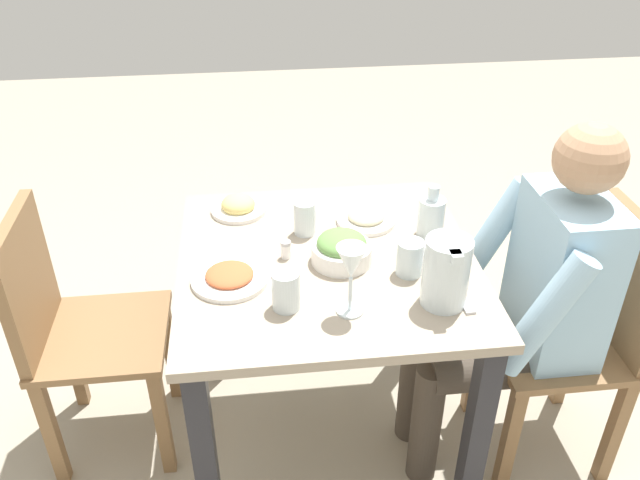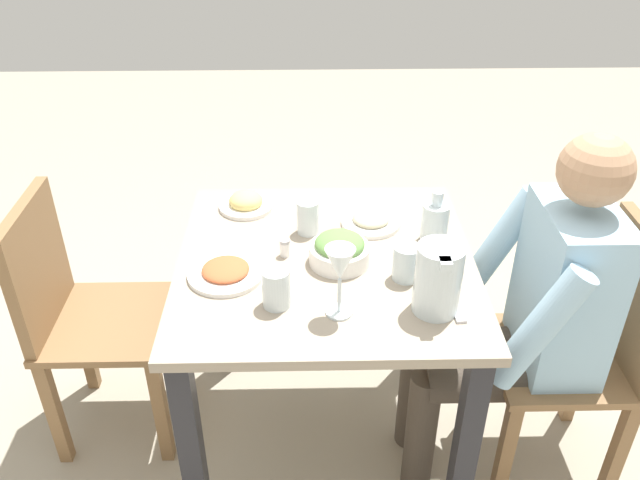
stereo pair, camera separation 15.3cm
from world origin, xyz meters
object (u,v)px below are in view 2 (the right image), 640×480
Objects in this scene: diner_near at (529,307)px; water_pitcher at (438,279)px; water_glass_by_pitcher at (308,217)px; water_glass_near_left at (406,262)px; water_glass_center at (276,288)px; salt_shaker at (285,247)px; chair_near at (589,345)px; chair_far at (80,310)px; plate_beans at (371,220)px; plate_fries at (246,203)px; salad_bowl at (340,250)px; wine_glass at (340,268)px; dining_table at (326,296)px; plate_rice_curry at (226,272)px; oil_carafe at (435,224)px.

diner_near is 0.39m from water_pitcher.
water_glass_near_left is at bearing -132.47° from water_glass_by_pitcher.
water_glass_center is 0.23m from salt_shaker.
chair_near is 1.58m from chair_far.
plate_fries is at bearing 74.12° from plate_beans.
plate_fries is (0.40, 1.03, 0.28)m from chair_near.
water_glass_center is at bearing 107.75° from water_glass_near_left.
plate_beans is 1.73× the size of water_glass_by_pitcher.
salad_bowl is 0.25m from wine_glass.
dining_table is at bearing 6.12° from wine_glass.
plate_beans is (0.26, -0.42, 0.00)m from plate_rice_curry.
plate_rice_curry is at bearing 100.31° from salad_bowl.
plate_rice_curry is at bearing 134.31° from water_glass_by_pitcher.
water_pitcher is 0.58m from plate_rice_curry.
oil_carafe reaches higher than water_glass_by_pitcher.
water_pitcher is 1.11× the size of salad_bowl.
wine_glass reaches higher than plate_fries.
oil_carafe is (0.19, -0.11, 0.01)m from water_glass_near_left.
plate_beans is 0.31m from salt_shaker.
oil_carafe is (0.33, -0.05, -0.04)m from water_pitcher.
water_glass_by_pitcher is (0.14, 0.05, 0.19)m from dining_table.
wine_glass is at bearing 92.60° from water_pitcher.
plate_beans is at bearing 16.95° from water_pitcher.
oil_carafe is (-0.21, -0.58, 0.04)m from plate_fries.
plate_beans is at bearing -78.21° from water_glass_by_pitcher.
salad_bowl is at bearing 111.36° from oil_carafe.
wine_glass is 1.19× the size of oil_carafe.
diner_near is at bearing -90.02° from water_glass_near_left.
water_pitcher is (-0.24, -0.27, 0.23)m from dining_table.
wine_glass reaches higher than plate_rice_curry.
water_glass_by_pitcher is at bearing -13.17° from water_glass_center.
diner_near reaches higher than plate_rice_curry.
water_pitcher is 0.25m from wine_glass.
wine_glass is (-0.35, -0.81, 0.40)m from chair_far.
plate_beans is (0.28, 0.43, 0.12)m from diner_near.
salt_shaker is at bearing 82.61° from chair_near.
plate_rice_curry is at bearing 88.62° from diner_near.
diner_near is 6.38× the size of plate_beans.
diner_near is 0.40m from water_glass_near_left.
salt_shaker reaches higher than plate_rice_curry.
plate_rice_curry is (0.02, 0.86, 0.12)m from diner_near.
dining_table is 0.37m from wine_glass.
oil_carafe reaches higher than chair_far.
water_glass_center is (-0.13, -0.15, 0.04)m from plate_rice_curry.
salt_shaker is (-0.17, 0.26, 0.01)m from plate_beans.
salad_bowl is 0.23m from plate_beans.
water_glass_center is at bearing -115.45° from chair_far.
dining_table is 0.18m from salad_bowl.
water_glass_near_left is at bearing -166.09° from plate_beans.
diner_near is at bearing -74.94° from wine_glass.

